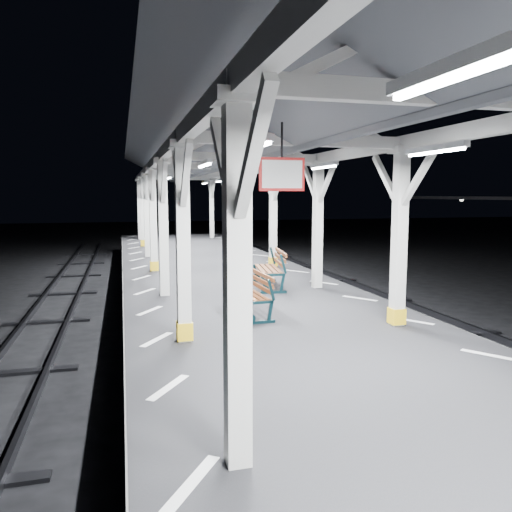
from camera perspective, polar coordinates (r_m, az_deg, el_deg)
name	(u,v)px	position (r m, az deg, el deg)	size (l,w,h in m)	color
ground	(343,438)	(7.69, 9.92, -19.77)	(120.00, 120.00, 0.00)	black
platform	(344,404)	(7.48, 10.00, -16.34)	(6.00, 50.00, 1.00)	black
hazard_stripes_left	(169,387)	(6.69, -9.96, -14.56)	(1.00, 48.00, 0.01)	silver
hazard_stripes_right	(491,355)	(8.59, 25.31, -10.24)	(1.00, 48.00, 0.01)	silver
canopy	(351,110)	(6.95, 10.80, 16.05)	(5.40, 49.00, 4.65)	silver
bench_mid	(253,292)	(10.26, -0.35, -4.17)	(0.68, 1.63, 0.87)	black
bench_far	(272,268)	(13.28, 1.89, -1.33)	(0.94, 1.91, 0.99)	black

